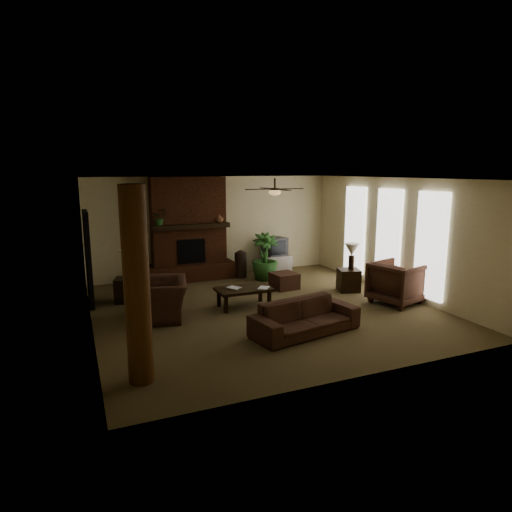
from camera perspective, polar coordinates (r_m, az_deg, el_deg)
name	(u,v)px	position (r m, az deg, el deg)	size (l,w,h in m)	color
room_shell	(263,245)	(9.36, 0.94, 1.37)	(7.00, 7.00, 7.00)	brown
fireplace	(189,238)	(12.16, -8.64, 2.34)	(2.40, 0.70, 2.80)	#532916
windows	(388,237)	(11.34, 16.72, 2.36)	(0.08, 3.65, 2.35)	white
log_column	(137,287)	(6.30, -15.15, -3.86)	(0.36, 0.36, 2.80)	brown
doorway	(88,259)	(10.43, -20.85, -0.31)	(0.10, 1.00, 2.10)	black
ceiling_fan	(275,191)	(9.67, 2.44, 8.41)	(1.35, 1.35, 0.37)	black
sofa	(305,312)	(8.24, 6.38, -7.19)	(2.07, 0.61, 0.81)	#44291D
armchair_left	(160,293)	(9.17, -12.31, -4.64)	(1.22, 0.80, 1.07)	#44291D
armchair_right	(397,281)	(10.45, 17.81, -3.06)	(1.01, 0.95, 1.04)	#44291D
coffee_table	(244,291)	(9.71, -1.58, -4.48)	(1.20, 0.70, 0.43)	black
ottoman	(284,281)	(11.27, 3.67, -3.21)	(0.60, 0.60, 0.40)	#44291D
tv_stand	(276,264)	(13.04, 2.57, -1.00)	(0.85, 0.50, 0.50)	silver
tv	(275,247)	(12.97, 2.41, 1.23)	(0.73, 0.64, 0.52)	#37373A
floor_vase	(241,262)	(12.37, -1.99, -0.80)	(0.34, 0.34, 0.77)	black
floor_plant	(265,267)	(12.09, 1.14, -1.42)	(0.72, 1.29, 0.72)	#2C5A24
side_table_left	(127,290)	(10.55, -16.36, -4.23)	(0.50, 0.50, 0.55)	black
lamp_left	(127,258)	(10.43, -16.31, -0.30)	(0.44, 0.44, 0.65)	black
side_table_right	(349,280)	(11.25, 11.87, -3.07)	(0.50, 0.50, 0.55)	black
lamp_right	(352,251)	(11.11, 12.28, 0.58)	(0.36, 0.36, 0.65)	black
mantel_plant	(159,219)	(11.73, -12.37, 4.69)	(0.38, 0.42, 0.33)	#2C5A24
mantel_vase	(219,219)	(12.11, -4.75, 4.85)	(0.22, 0.23, 0.22)	brown
book_a	(231,283)	(9.56, -3.30, -3.50)	(0.22, 0.03, 0.29)	#999999
book_b	(259,282)	(9.66, 0.38, -3.33)	(0.21, 0.02, 0.29)	#999999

